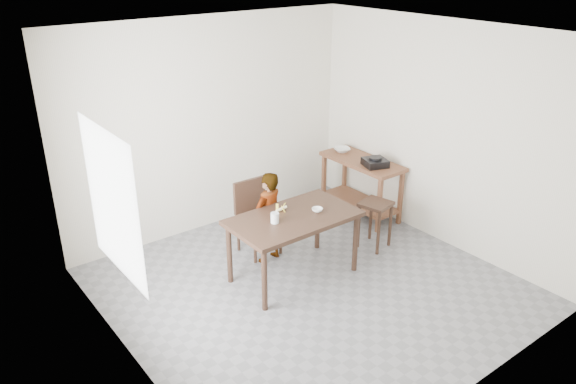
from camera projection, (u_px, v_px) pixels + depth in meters
floor at (310, 289)px, 6.15m from camera, size 4.00×4.00×0.04m
ceiling at (315, 32)px, 5.04m from camera, size 4.00×4.00×0.04m
wall_back at (210, 125)px, 7.06m from camera, size 4.00×0.04×2.70m
wall_front at (488, 254)px, 4.13m from camera, size 4.00×0.04×2.70m
wall_left at (118, 230)px, 4.47m from camera, size 0.04×4.00×2.70m
wall_right at (442, 135)px, 6.73m from camera, size 0.04×4.00×2.70m
window_pane at (112, 203)px, 4.58m from camera, size 0.02×1.10×1.30m
dining_table at (294, 246)px, 6.21m from camera, size 1.40×0.80×0.75m
prep_counter at (361, 187)px, 7.67m from camera, size 0.50×1.20×0.80m
child at (268, 218)px, 6.46m from camera, size 0.46×0.35×1.11m
dining_chair at (259, 219)px, 6.68m from camera, size 0.44×0.44×0.89m
stool at (375, 225)px, 6.86m from camera, size 0.41×0.41×0.60m
glass_tumbler at (275, 218)px, 5.89m from camera, size 0.11×0.11×0.11m
small_bowl at (317, 210)px, 6.16m from camera, size 0.16×0.16×0.04m
banana at (281, 209)px, 6.17m from camera, size 0.16×0.12×0.06m
serving_bowl at (342, 150)px, 7.79m from camera, size 0.30×0.30×0.06m
gas_burner at (375, 163)px, 7.27m from camera, size 0.36×0.36×0.09m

